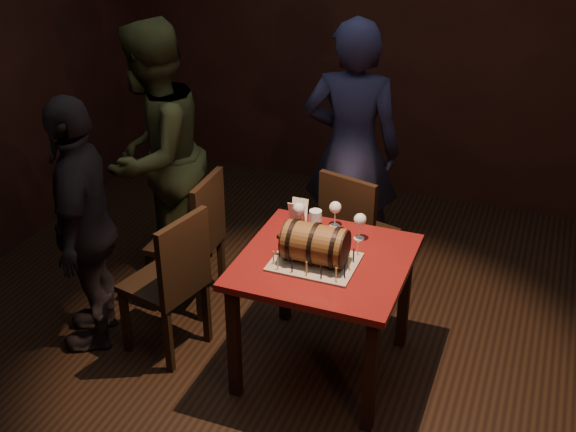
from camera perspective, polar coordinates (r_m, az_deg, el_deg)
The scene contains 16 objects.
room_shell at distance 3.64m, azimuth 1.18°, elevation 5.64°, with size 5.04×5.04×2.80m.
pub_table at distance 3.97m, azimuth 2.89°, elevation -4.72°, with size 0.90×0.90×0.75m.
cake_board at distance 3.87m, azimuth 2.12°, elevation -3.65°, with size 0.45×0.35×0.01m, color gray.
barrel_cake at distance 3.81m, azimuth 2.15°, elevation -2.21°, with size 0.39×0.23×0.23m.
birthday_candles at distance 3.84m, azimuth 2.14°, elevation -3.06°, with size 0.40×0.30×0.09m.
wine_glass_left at distance 4.15m, azimuth 0.86°, elevation 0.51°, with size 0.07×0.07×0.16m.
wine_glass_mid at distance 4.17m, azimuth 3.76°, elevation 0.59°, with size 0.07×0.07×0.16m.
wine_glass_right at distance 4.05m, azimuth 5.71°, elevation -0.37°, with size 0.07×0.07×0.16m.
pint_of_ale at distance 4.11m, azimuth 2.18°, elevation -0.54°, with size 0.07×0.07×0.15m.
menu_card at distance 4.24m, azimuth 0.80°, elevation 0.37°, with size 0.10×0.05×0.13m, color white, non-canonical shape.
chair_back at distance 4.66m, azimuth 5.24°, elevation -1.11°, with size 0.49×0.49×0.93m.
chair_left_rear at distance 4.62m, azimuth -7.31°, elevation -1.50°, with size 0.41×0.41×0.93m.
chair_left_front at distance 4.22m, azimuth -9.09°, elevation -4.83°, with size 0.48×0.48×0.93m.
person_back at distance 4.87m, azimuth 5.06°, elevation 5.14°, with size 0.66×0.43×1.80m, color #1C1D38.
person_left_rear at distance 4.85m, azimuth -10.52°, elevation 4.65°, with size 0.87×0.68×1.79m, color #3A4120.
person_left_front at distance 4.32m, azimuth -15.81°, elevation -0.67°, with size 0.92×0.38×1.57m, color black.
Camera 1 is at (1.14, -3.16, 2.79)m, focal length 45.00 mm.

